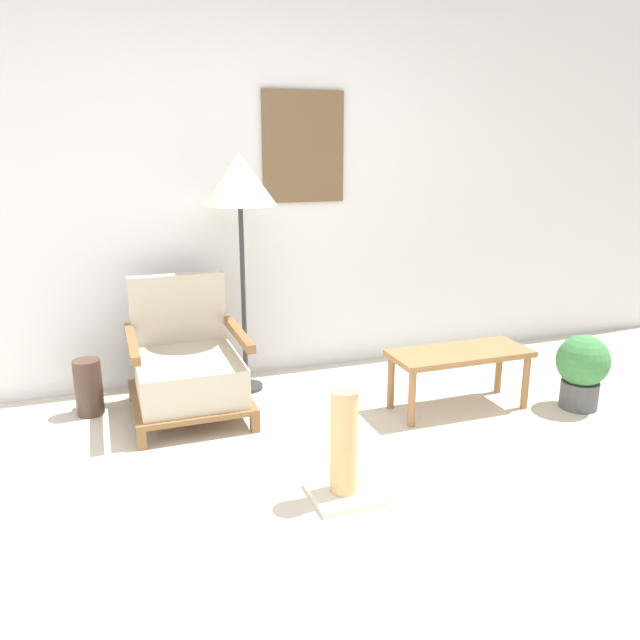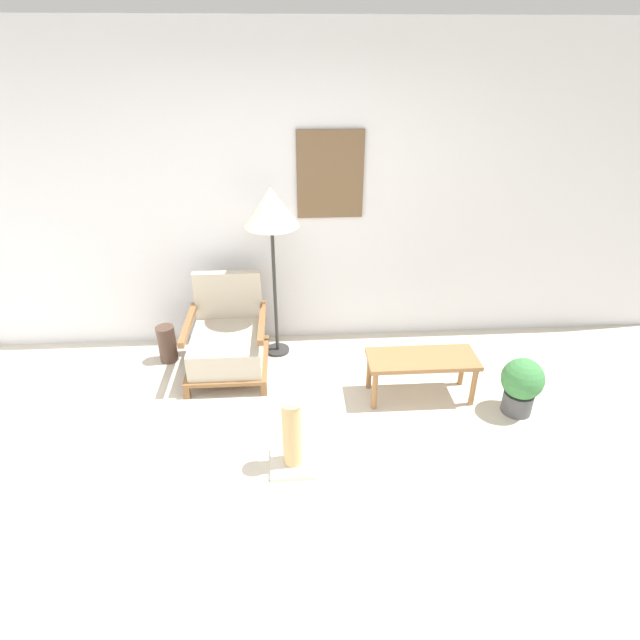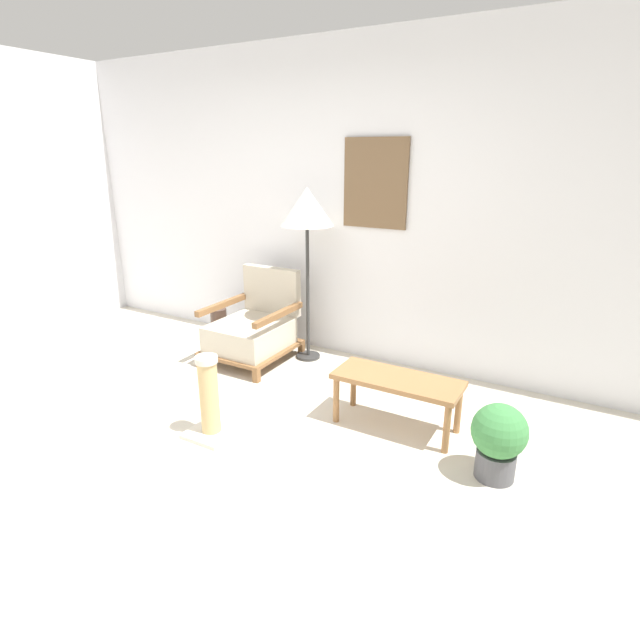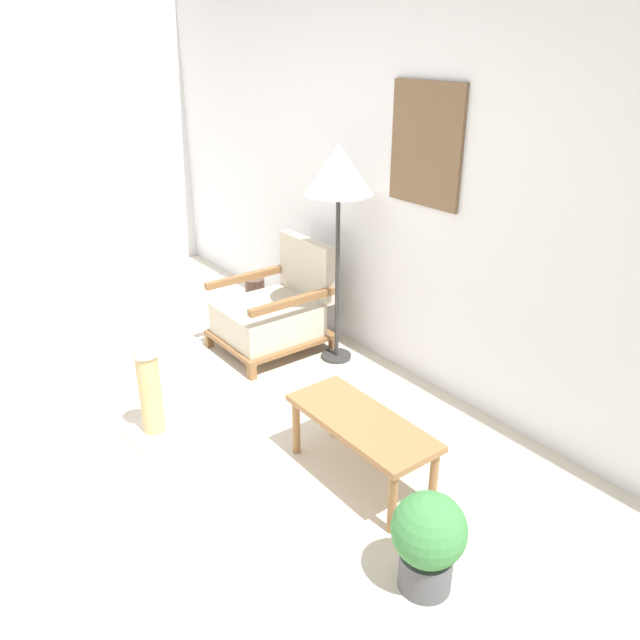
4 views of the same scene
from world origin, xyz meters
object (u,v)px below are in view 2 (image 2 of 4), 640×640
at_px(potted_plant, 521,384).
at_px(scratching_post, 292,438).
at_px(floor_lamp, 271,211).
at_px(vase, 167,344).
at_px(coffee_table, 422,363).
at_px(armchair, 228,340).

xyz_separation_m(potted_plant, scratching_post, (-1.74, -0.46, -0.02)).
height_order(floor_lamp, scratching_post, floor_lamp).
bearing_deg(scratching_post, vase, 128.61).
bearing_deg(vase, coffee_table, -17.43).
bearing_deg(coffee_table, potted_plant, -18.88).
xyz_separation_m(floor_lamp, scratching_post, (0.12, -1.45, -1.09)).
bearing_deg(coffee_table, scratching_post, -145.74).
bearing_deg(potted_plant, vase, 162.20).
bearing_deg(floor_lamp, coffee_table, -33.23).
height_order(armchair, vase, armchair).
relative_size(floor_lamp, coffee_table, 1.78).
bearing_deg(scratching_post, coffee_table, 34.26).
relative_size(vase, potted_plant, 0.74).
relative_size(armchair, floor_lamp, 0.52).
bearing_deg(floor_lamp, vase, -175.02).
relative_size(floor_lamp, vase, 4.48).
height_order(coffee_table, scratching_post, scratching_post).
height_order(floor_lamp, potted_plant, floor_lamp).
bearing_deg(floor_lamp, potted_plant, -28.17).
distance_m(vase, scratching_post, 1.75).
bearing_deg(armchair, potted_plant, -17.85).
distance_m(floor_lamp, potted_plant, 2.36).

